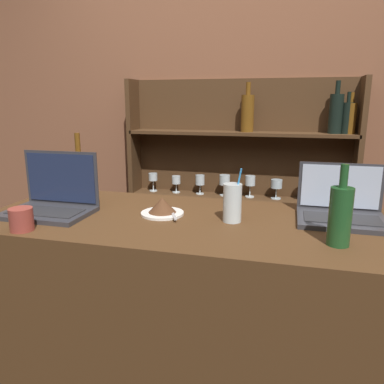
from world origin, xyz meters
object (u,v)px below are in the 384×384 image
cake_plate (162,207)px  laptop_far (341,209)px  laptop_near (53,200)px  water_glass (232,203)px  coffee_cup (21,219)px  wine_bottle_amber (80,177)px  wine_bottle_green (340,215)px

cake_plate → laptop_far: bearing=9.1°
laptop_near → laptop_far: bearing=9.7°
laptop_far → cake_plate: size_ratio=1.81×
water_glass → coffee_cup: 0.77m
water_glass → wine_bottle_amber: (-0.70, 0.10, 0.05)m
wine_bottle_amber → laptop_far: bearing=1.5°
laptop_near → cake_plate: bearing=10.7°
cake_plate → wine_bottle_green: 0.68m
cake_plate → coffee_cup: 0.52m
cake_plate → wine_bottle_green: wine_bottle_green is taller
water_glass → laptop_far: bearing=17.6°
laptop_near → cake_plate: (0.45, 0.08, -0.02)m
coffee_cup → wine_bottle_green: bearing=7.2°
laptop_far → wine_bottle_amber: 1.11m
laptop_far → cake_plate: (-0.69, -0.11, -0.01)m
laptop_near → wine_bottle_amber: (0.03, 0.17, 0.07)m
wine_bottle_amber → coffee_cup: (-0.00, -0.39, -0.08)m
laptop_near → water_glass: laptop_near is taller
laptop_far → water_glass: 0.43m
laptop_far → wine_bottle_green: size_ratio=1.25×
laptop_far → coffee_cup: 1.19m
laptop_far → wine_bottle_green: wine_bottle_green is taller
cake_plate → water_glass: water_glass is taller
laptop_far → coffee_cup: bearing=-159.3°
laptop_far → wine_bottle_green: bearing=-98.1°
laptop_near → coffee_cup: (0.03, -0.22, -0.01)m
laptop_near → water_glass: (0.73, 0.07, 0.02)m
laptop_near → coffee_cup: laptop_near is taller
laptop_far → laptop_near: bearing=-170.3°
coffee_cup → water_glass: bearing=22.4°
cake_plate → wine_bottle_green: bearing=-14.9°
wine_bottle_green → wine_bottle_amber: 1.10m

